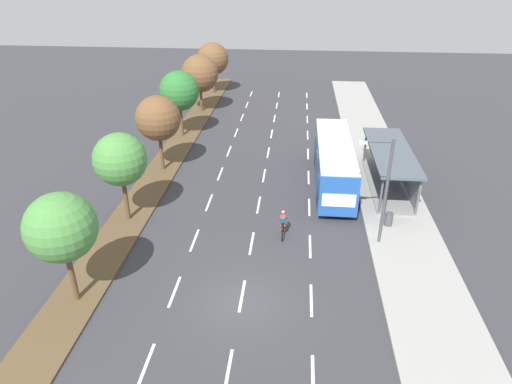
{
  "coord_description": "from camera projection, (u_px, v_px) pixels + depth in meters",
  "views": [
    {
      "loc": [
        2.39,
        -17.32,
        15.25
      ],
      "look_at": [
        -0.15,
        9.69,
        1.2
      ],
      "focal_mm": 31.75,
      "sensor_mm": 36.0,
      "label": 1
    }
  ],
  "objects": [
    {
      "name": "median_tree_third",
      "position": [
        158.0,
        118.0,
        34.58
      ],
      "size": [
        3.48,
        3.48,
        5.98
      ],
      "color": "brown",
      "rests_on": "median_strip"
    },
    {
      "name": "streetlight",
      "position": [
        384.0,
        185.0,
        25.42
      ],
      "size": [
        1.91,
        0.24,
        6.5
      ],
      "color": "#4C4C51",
      "rests_on": "sidewalk_right"
    },
    {
      "name": "sidewalk_right",
      "position": [
        374.0,
        154.0,
        39.4
      ],
      "size": [
        4.5,
        52.0,
        0.15
      ],
      "primitive_type": "cube",
      "color": "#9E9E99",
      "rests_on": "ground"
    },
    {
      "name": "bus_shelter",
      "position": [
        393.0,
        165.0,
        32.96
      ],
      "size": [
        2.9,
        9.51,
        2.86
      ],
      "color": "gray",
      "rests_on": "sidewalk_right"
    },
    {
      "name": "ground_plane",
      "position": [
        241.0,
        302.0,
        22.52
      ],
      "size": [
        140.0,
        140.0,
        0.0
      ],
      "primitive_type": "plane",
      "color": "#38383D"
    },
    {
      "name": "cyclist",
      "position": [
        283.0,
        224.0,
        27.61
      ],
      "size": [
        0.46,
        1.82,
        1.71
      ],
      "color": "black",
      "rests_on": "ground"
    },
    {
      "name": "median_tree_fourth",
      "position": [
        179.0,
        91.0,
        41.55
      ],
      "size": [
        3.66,
        3.66,
        6.11
      ],
      "color": "brown",
      "rests_on": "median_strip"
    },
    {
      "name": "bus",
      "position": [
        334.0,
        159.0,
        33.32
      ],
      "size": [
        2.54,
        11.29,
        3.37
      ],
      "color": "#2356B2",
      "rests_on": "ground"
    },
    {
      "name": "median_tree_second",
      "position": [
        120.0,
        160.0,
        27.66
      ],
      "size": [
        3.3,
        3.3,
        5.84
      ],
      "color": "brown",
      "rests_on": "median_strip"
    },
    {
      "name": "trash_bin",
      "position": [
        389.0,
        219.0,
        28.6
      ],
      "size": [
        0.52,
        0.52,
        0.85
      ],
      "primitive_type": "cylinder",
      "color": "#4C4C51",
      "rests_on": "sidewalk_right"
    },
    {
      "name": "median_strip",
      "position": [
        177.0,
        147.0,
        40.87
      ],
      "size": [
        2.6,
        52.0,
        0.12
      ],
      "primitive_type": "cube",
      "color": "brown",
      "rests_on": "ground"
    },
    {
      "name": "median_tree_farthest",
      "position": [
        213.0,
        59.0,
        55.5
      ],
      "size": [
        3.9,
        3.9,
        6.1
      ],
      "color": "brown",
      "rests_on": "median_strip"
    },
    {
      "name": "lane_divider_center",
      "position": [
        266.0,
        163.0,
        37.79
      ],
      "size": [
        0.14,
        45.54,
        0.01
      ],
      "color": "white",
      "rests_on": "ground"
    },
    {
      "name": "lane_divider_right",
      "position": [
        308.0,
        165.0,
        37.5
      ],
      "size": [
        0.14,
        45.54,
        0.01
      ],
      "color": "white",
      "rests_on": "ground"
    },
    {
      "name": "median_tree_fifth",
      "position": [
        200.0,
        74.0,
        48.55
      ],
      "size": [
        4.01,
        4.01,
        6.12
      ],
      "color": "brown",
      "rests_on": "median_strip"
    },
    {
      "name": "lane_divider_left",
      "position": [
        225.0,
        162.0,
        38.08
      ],
      "size": [
        0.14,
        45.54,
        0.01
      ],
      "color": "white",
      "rests_on": "ground"
    },
    {
      "name": "median_tree_nearest",
      "position": [
        61.0,
        228.0,
        20.7
      ],
      "size": [
        3.31,
        3.31,
        5.83
      ],
      "color": "brown",
      "rests_on": "median_strip"
    }
  ]
}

